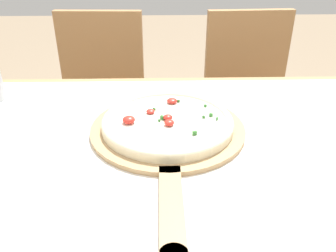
% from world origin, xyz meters
% --- Properties ---
extents(dining_table, '(1.43, 0.94, 0.75)m').
position_xyz_m(dining_table, '(0.00, 0.00, 0.65)').
color(dining_table, '#A87F51').
rests_on(dining_table, ground_plane).
extents(towel_cloth, '(1.35, 0.86, 0.00)m').
position_xyz_m(towel_cloth, '(0.00, 0.00, 0.75)').
color(towel_cloth, silver).
rests_on(towel_cloth, dining_table).
extents(pizza_peel, '(0.39, 0.62, 0.01)m').
position_xyz_m(pizza_peel, '(-0.03, 0.07, 0.76)').
color(pizza_peel, tan).
rests_on(pizza_peel, towel_cloth).
extents(pizza, '(0.33, 0.33, 0.04)m').
position_xyz_m(pizza, '(-0.03, 0.10, 0.78)').
color(pizza, beige).
rests_on(pizza, pizza_peel).
extents(chair_left, '(0.41, 0.41, 0.89)m').
position_xyz_m(chair_left, '(-0.31, 0.80, 0.52)').
color(chair_left, '#A37547').
rests_on(chair_left, ground_plane).
extents(chair_right, '(0.42, 0.42, 0.89)m').
position_xyz_m(chair_right, '(0.36, 0.80, 0.52)').
color(chair_right, '#A37547').
rests_on(chair_right, ground_plane).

